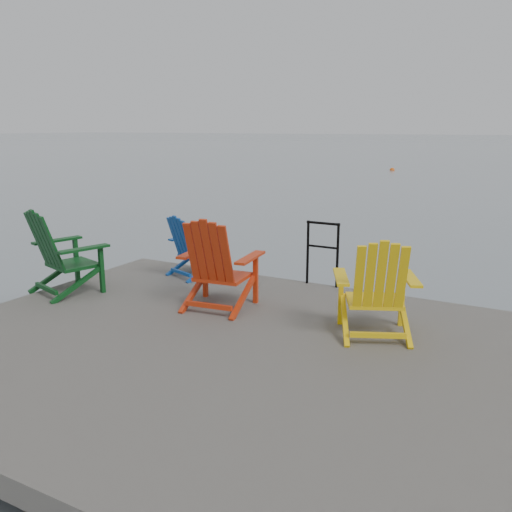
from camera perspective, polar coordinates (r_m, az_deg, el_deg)
The scene contains 8 objects.
ground at distance 5.91m, azimuth -4.66°, elevation -13.39°, with size 400.00×400.00×0.00m, color slate.
dock at distance 5.76m, azimuth -4.73°, elevation -10.31°, with size 6.00×5.00×1.40m.
handrail at distance 7.52m, azimuth 7.02°, elevation 0.90°, with size 0.48×0.04×0.90m.
chair_green at distance 7.56m, azimuth -19.78°, elevation 0.43°, with size 1.05×0.99×1.12m.
chair_blue at distance 8.01m, azimuth -6.81°, elevation 1.05°, with size 0.86×0.82×0.90m.
chair_red at distance 6.51m, azimuth -4.11°, elevation -0.80°, with size 0.97×0.90×1.12m.
chair_yellow at distance 5.76m, azimuth 12.60°, elevation -3.26°, with size 1.04×1.00×1.07m.
buoy_b at distance 35.47m, azimuth 14.14°, elevation 8.74°, with size 0.32×0.32×0.32m, color #D4500C.
Camera 1 is at (2.91, -4.40, 2.66)m, focal length 38.00 mm.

